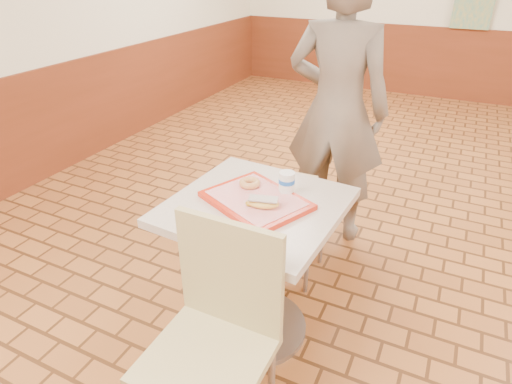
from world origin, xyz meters
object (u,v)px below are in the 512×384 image
at_px(long_john_donut, 262,203).
at_px(paper_cup, 287,181).
at_px(customer, 337,110).
at_px(serving_tray, 256,200).
at_px(chair_main_front, 216,329).
at_px(chair_main_back, 288,217).
at_px(main_table, 256,249).
at_px(ring_donut, 250,183).

xyz_separation_m(long_john_donut, paper_cup, (0.04, 0.20, 0.03)).
xyz_separation_m(customer, paper_cup, (0.06, -1.04, -0.05)).
relative_size(customer, serving_tray, 4.11).
relative_size(chair_main_front, chair_main_back, 1.21).
bearing_deg(chair_main_back, customer, -97.55).
bearing_deg(long_john_donut, chair_main_front, -86.98).
xyz_separation_m(serving_tray, paper_cup, (0.11, 0.13, 0.07)).
bearing_deg(paper_cup, main_table, -129.35).
xyz_separation_m(chair_main_front, paper_cup, (0.01, 0.69, 0.35)).
xyz_separation_m(chair_main_back, customer, (0.07, 0.67, 0.50)).
bearing_deg(chair_main_back, ring_donut, 79.11).
xyz_separation_m(serving_tray, ring_donut, (-0.08, 0.09, 0.03)).
bearing_deg(paper_cup, serving_tray, -129.35).
distance_m(chair_main_front, serving_tray, 0.64).
relative_size(chair_main_front, paper_cup, 10.13).
bearing_deg(paper_cup, long_john_donut, -101.74).
distance_m(chair_main_back, paper_cup, 0.60).
xyz_separation_m(chair_main_front, chair_main_back, (-0.11, 1.06, -0.10)).
xyz_separation_m(chair_main_back, paper_cup, (0.12, -0.37, 0.45)).
xyz_separation_m(chair_main_back, long_john_donut, (0.08, -0.57, 0.43)).
distance_m(long_john_donut, paper_cup, 0.20).
distance_m(main_table, serving_tray, 0.29).
bearing_deg(chair_main_front, long_john_donut, 93.21).
bearing_deg(chair_main_front, serving_tray, 99.40).
height_order(chair_main_front, serving_tray, chair_main_front).
bearing_deg(customer, paper_cup, 90.92).
bearing_deg(main_table, ring_donut, 130.70).
height_order(serving_tray, ring_donut, ring_donut).
xyz_separation_m(ring_donut, long_john_donut, (0.15, -0.16, 0.01)).
bearing_deg(chair_main_front, ring_donut, 104.88).
relative_size(chair_main_front, long_john_donut, 6.12).
height_order(chair_main_back, ring_donut, ring_donut).
xyz_separation_m(main_table, long_john_donut, (0.06, -0.07, 0.33)).
xyz_separation_m(serving_tray, long_john_donut, (0.06, -0.07, 0.04)).
bearing_deg(ring_donut, paper_cup, 10.61).
distance_m(customer, ring_donut, 1.09).
relative_size(chair_main_back, paper_cup, 8.34).
distance_m(main_table, long_john_donut, 0.34).
distance_m(chair_main_back, customer, 0.84).
bearing_deg(long_john_donut, ring_donut, 132.22).
height_order(chair_main_back, serving_tray, serving_tray).
xyz_separation_m(chair_main_front, ring_donut, (-0.17, 0.65, 0.32)).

